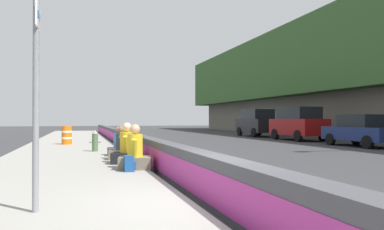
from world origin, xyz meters
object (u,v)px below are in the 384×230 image
(parked_car_midline, at_px, (257,122))
(fire_hydrant, at_px, (95,140))
(seated_person_rear, at_px, (122,149))
(seated_person_middle, at_px, (127,151))
(route_sign_post, at_px, (36,66))
(seated_person_foreground, at_px, (135,155))
(seated_person_far, at_px, (119,146))
(backpack, at_px, (129,164))
(parked_car_third, at_px, (362,130))
(construction_barrel, at_px, (67,135))
(parked_car_fourth, at_px, (298,123))

(parked_car_midline, bearing_deg, fire_hydrant, 134.04)
(seated_person_rear, xyz_separation_m, parked_car_midline, (16.77, -13.05, 0.70))
(fire_hydrant, height_order, seated_person_rear, seated_person_rear)
(seated_person_middle, bearing_deg, fire_hydrant, 9.18)
(route_sign_post, height_order, seated_person_foreground, route_sign_post)
(seated_person_far, distance_m, backpack, 4.42)
(fire_hydrant, height_order, seated_person_foreground, seated_person_foreground)
(route_sign_post, relative_size, parked_car_midline, 0.74)
(seated_person_rear, distance_m, parked_car_midline, 21.26)
(seated_person_foreground, height_order, parked_car_third, parked_car_third)
(fire_hydrant, height_order, parked_car_third, parked_car_third)
(parked_car_third, bearing_deg, construction_barrel, 74.66)
(parked_car_midline, bearing_deg, seated_person_far, 139.78)
(seated_person_foreground, height_order, construction_barrel, seated_person_foreground)
(fire_hydrant, bearing_deg, parked_car_fourth, -62.98)
(construction_barrel, bearing_deg, backpack, -170.80)
(route_sign_post, relative_size, parked_car_fourth, 0.75)
(route_sign_post, xyz_separation_m, construction_barrel, (15.34, 0.05, -1.59))
(seated_person_foreground, bearing_deg, seated_person_far, 0.75)
(route_sign_post, relative_size, seated_person_far, 3.42)
(route_sign_post, xyz_separation_m, seated_person_rear, (6.95, -1.93, -1.73))
(seated_person_rear, bearing_deg, route_sign_post, 164.51)
(seated_person_middle, xyz_separation_m, seated_person_far, (2.60, -0.00, -0.05))
(seated_person_foreground, height_order, seated_person_far, seated_person_foreground)
(parked_car_third, bearing_deg, parked_car_midline, 0.24)
(fire_hydrant, height_order, seated_person_middle, seated_person_middle)
(backpack, height_order, parked_car_third, parked_car_third)
(seated_person_rear, bearing_deg, construction_barrel, 13.24)
(backpack, xyz_separation_m, parked_car_fourth, (13.56, -13.26, 0.85))
(seated_person_far, bearing_deg, seated_person_middle, 179.92)
(parked_car_third, bearing_deg, seated_person_rear, 108.03)
(seated_person_foreground, distance_m, parked_car_third, 14.70)
(seated_person_middle, xyz_separation_m, parked_car_third, (5.48, -13.06, 0.34))
(seated_person_middle, bearing_deg, parked_car_midline, -35.88)
(construction_barrel, bearing_deg, seated_person_middle, -168.19)
(seated_person_rear, distance_m, parked_car_fourth, 16.84)
(seated_person_foreground, distance_m, seated_person_middle, 1.35)
(construction_barrel, xyz_separation_m, parked_car_fourth, (2.12, -15.11, 0.56))
(seated_person_rear, distance_m, seated_person_far, 1.39)
(construction_barrel, relative_size, parked_car_midline, 0.20)
(seated_person_middle, distance_m, seated_person_far, 2.60)
(seated_person_middle, bearing_deg, seated_person_far, -0.08)
(route_sign_post, bearing_deg, seated_person_rear, -15.49)
(seated_person_middle, relative_size, seated_person_far, 1.16)
(parked_car_fourth, bearing_deg, parked_car_midline, 0.77)
(seated_person_far, distance_m, parked_car_fourth, 15.98)
(fire_hydrant, relative_size, parked_car_third, 0.20)
(seated_person_foreground, bearing_deg, fire_hydrant, 7.67)
(seated_person_middle, bearing_deg, route_sign_post, 161.11)
(seated_person_foreground, xyz_separation_m, seated_person_far, (3.95, 0.05, -0.04))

